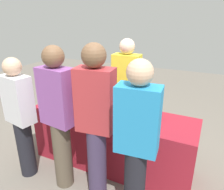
{
  "coord_description": "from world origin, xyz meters",
  "views": [
    {
      "loc": [
        1.08,
        -2.24,
        1.98
      ],
      "look_at": [
        0.0,
        0.0,
        1.04
      ],
      "focal_mm": 33.97,
      "sensor_mm": 36.0,
      "label": 1
    }
  ],
  "objects": [
    {
      "name": "wine_bottle_3",
      "position": [
        -0.21,
        0.15,
        0.91
      ],
      "size": [
        0.07,
        0.07,
        0.33
      ],
      "color": "black",
      "rests_on": "tasting_table"
    },
    {
      "name": "wine_glass_2",
      "position": [
        0.11,
        -0.06,
        0.89
      ],
      "size": [
        0.07,
        0.07,
        0.15
      ],
      "color": "silver",
      "rests_on": "tasting_table"
    },
    {
      "name": "guest_1",
      "position": [
        -0.37,
        -0.6,
        0.93
      ],
      "size": [
        0.41,
        0.26,
        1.71
      ],
      "rotation": [
        0.0,
        0.0,
        -0.12
      ],
      "color": "brown",
      "rests_on": "ground_plane"
    },
    {
      "name": "wine_bottle_0",
      "position": [
        -0.7,
        0.06,
        0.9
      ],
      "size": [
        0.07,
        0.07,
        0.31
      ],
      "color": "black",
      "rests_on": "tasting_table"
    },
    {
      "name": "ground_plane",
      "position": [
        0.0,
        0.0,
        0.0
      ],
      "size": [
        12.0,
        12.0,
        0.0
      ],
      "primitive_type": "plane",
      "color": "slate"
    },
    {
      "name": "guest_2",
      "position": [
        0.1,
        -0.58,
        0.97
      ],
      "size": [
        0.4,
        0.25,
        1.75
      ],
      "rotation": [
        0.0,
        0.0,
        0.12
      ],
      "color": "#3F3351",
      "rests_on": "ground_plane"
    },
    {
      "name": "wine_bottle_7",
      "position": [
        0.57,
        0.1,
        0.91
      ],
      "size": [
        0.07,
        0.07,
        0.33
      ],
      "color": "black",
      "rests_on": "tasting_table"
    },
    {
      "name": "wine_glass_3",
      "position": [
        0.19,
        -0.16,
        0.89
      ],
      "size": [
        0.07,
        0.07,
        0.15
      ],
      "color": "silver",
      "rests_on": "tasting_table"
    },
    {
      "name": "wine_bottle_2",
      "position": [
        -0.35,
        0.13,
        0.9
      ],
      "size": [
        0.08,
        0.08,
        0.32
      ],
      "color": "black",
      "rests_on": "tasting_table"
    },
    {
      "name": "wine_glass_0",
      "position": [
        -0.51,
        -0.07,
        0.89
      ],
      "size": [
        0.07,
        0.07,
        0.14
      ],
      "color": "silver",
      "rests_on": "tasting_table"
    },
    {
      "name": "guest_0",
      "position": [
        -0.91,
        -0.66,
        0.84
      ],
      "size": [
        0.4,
        0.26,
        1.55
      ],
      "rotation": [
        0.0,
        0.0,
        -0.17
      ],
      "color": "black",
      "rests_on": "ground_plane"
    },
    {
      "name": "wine_bottle_1",
      "position": [
        -0.62,
        0.13,
        0.9
      ],
      "size": [
        0.08,
        0.08,
        0.31
      ],
      "color": "black",
      "rests_on": "tasting_table"
    },
    {
      "name": "guest_3",
      "position": [
        0.57,
        -0.68,
        0.91
      ],
      "size": [
        0.4,
        0.25,
        1.67
      ],
      "rotation": [
        0.0,
        0.0,
        0.1
      ],
      "color": "black",
      "rests_on": "ground_plane"
    },
    {
      "name": "menu_board",
      "position": [
        -0.94,
        0.9,
        0.46
      ],
      "size": [
        0.54,
        0.07,
        0.92
      ],
      "primitive_type": "cube",
      "rotation": [
        0.0,
        0.0,
        -0.08
      ],
      "color": "white",
      "rests_on": "ground_plane"
    },
    {
      "name": "wine_glass_1",
      "position": [
        -0.12,
        -0.12,
        0.88
      ],
      "size": [
        0.07,
        0.07,
        0.14
      ],
      "color": "silver",
      "rests_on": "tasting_table"
    },
    {
      "name": "tasting_table",
      "position": [
        0.0,
        0.0,
        0.39
      ],
      "size": [
        2.16,
        0.65,
        0.79
      ],
      "primitive_type": "cube",
      "color": "maroon",
      "rests_on": "ground_plane"
    },
    {
      "name": "wine_bottle_6",
      "position": [
        0.26,
        0.1,
        0.9
      ],
      "size": [
        0.08,
        0.08,
        0.3
      ],
      "color": "black",
      "rests_on": "tasting_table"
    },
    {
      "name": "wine_bottle_5",
      "position": [
        0.13,
        0.06,
        0.9
      ],
      "size": [
        0.08,
        0.08,
        0.33
      ],
      "color": "black",
      "rests_on": "tasting_table"
    },
    {
      "name": "server_pouring",
      "position": [
        -0.05,
        0.59,
        0.91
      ],
      "size": [
        0.41,
        0.24,
        1.68
      ],
      "rotation": [
        0.0,
        0.0,
        3.18
      ],
      "color": "brown",
      "rests_on": "ground_plane"
    },
    {
      "name": "wine_bottle_4",
      "position": [
        -0.08,
        0.11,
        0.9
      ],
      "size": [
        0.07,
        0.07,
        0.32
      ],
      "color": "black",
      "rests_on": "tasting_table"
    }
  ]
}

